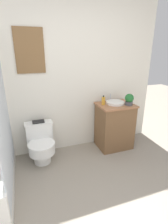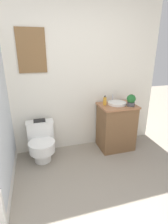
# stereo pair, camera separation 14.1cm
# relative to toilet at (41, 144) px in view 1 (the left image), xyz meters

# --- Properties ---
(wall_back) EXTENTS (3.54, 0.07, 2.50)m
(wall_back) POSITION_rel_toilet_xyz_m (0.29, 0.28, 0.97)
(wall_back) COLOR silver
(wall_back) RESTS_ON ground_plane
(toilet) EXTENTS (0.42, 0.51, 0.59)m
(toilet) POSITION_rel_toilet_xyz_m (0.00, 0.00, 0.00)
(toilet) COLOR white
(toilet) RESTS_ON ground_plane
(vanity) EXTENTS (0.59, 0.47, 0.79)m
(vanity) POSITION_rel_toilet_xyz_m (1.26, 0.01, 0.11)
(vanity) COLOR brown
(vanity) RESTS_ON ground_plane
(sink) EXTENTS (0.30, 0.34, 0.13)m
(sink) POSITION_rel_toilet_xyz_m (1.26, 0.03, 0.52)
(sink) COLOR white
(sink) RESTS_ON vanity
(soap_bottle) EXTENTS (0.06, 0.06, 0.15)m
(soap_bottle) POSITION_rel_toilet_xyz_m (1.05, 0.06, 0.56)
(soap_bottle) COLOR gold
(soap_bottle) RESTS_ON vanity
(potted_plant) EXTENTS (0.14, 0.14, 0.19)m
(potted_plant) POSITION_rel_toilet_xyz_m (1.43, -0.11, 0.59)
(potted_plant) COLOR #4C4C51
(potted_plant) RESTS_ON vanity
(book_on_tank) EXTENTS (0.18, 0.11, 0.02)m
(book_on_tank) POSITION_rel_toilet_xyz_m (0.00, 0.13, 0.31)
(book_on_tank) COLOR black
(book_on_tank) RESTS_ON toilet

